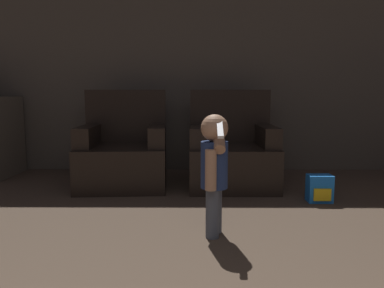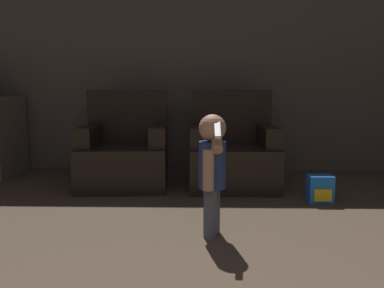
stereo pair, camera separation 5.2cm
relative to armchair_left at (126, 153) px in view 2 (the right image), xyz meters
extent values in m
cube|color=#51493F|center=(0.79, 0.81, 0.97)|extent=(8.40, 0.05, 2.60)
cube|color=black|center=(0.00, -0.06, -0.12)|extent=(0.91, 0.91, 0.42)
cube|color=black|center=(-0.02, 0.28, 0.37)|extent=(0.87, 0.22, 0.56)
cube|color=black|center=(-0.34, -0.09, 0.19)|extent=(0.20, 0.70, 0.20)
cube|color=black|center=(0.35, -0.04, 0.19)|extent=(0.20, 0.70, 0.20)
cube|color=black|center=(1.11, -0.06, -0.12)|extent=(0.86, 0.86, 0.42)
cube|color=black|center=(1.11, 0.28, 0.37)|extent=(0.86, 0.16, 0.56)
cube|color=black|center=(0.76, -0.06, 0.19)|extent=(0.16, 0.69, 0.20)
cube|color=black|center=(1.46, -0.06, 0.19)|extent=(0.16, 0.69, 0.20)
cylinder|color=#474C56|center=(0.87, -1.37, -0.17)|extent=(0.09, 0.09, 0.32)
cylinder|color=#474C56|center=(0.85, -1.46, -0.17)|extent=(0.09, 0.09, 0.32)
cylinder|color=navy|center=(0.86, -1.42, 0.14)|extent=(0.18, 0.18, 0.31)
sphere|color=#A37556|center=(0.86, -1.42, 0.39)|extent=(0.18, 0.18, 0.18)
cylinder|color=#A37556|center=(0.83, -1.52, 0.13)|extent=(0.07, 0.07, 0.26)
cylinder|color=#A37556|center=(0.89, -1.42, 0.33)|extent=(0.07, 0.26, 0.19)
cube|color=white|center=(0.89, -1.53, 0.39)|extent=(0.04, 0.16, 0.10)
cube|color=blue|center=(1.82, -0.63, -0.21)|extent=(0.21, 0.14, 0.24)
cube|color=yellow|center=(1.82, -0.71, -0.25)|extent=(0.15, 0.02, 0.10)
camera|label=1|loc=(0.73, -3.82, 0.60)|focal=35.00mm
camera|label=2|loc=(0.78, -3.82, 0.60)|focal=35.00mm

